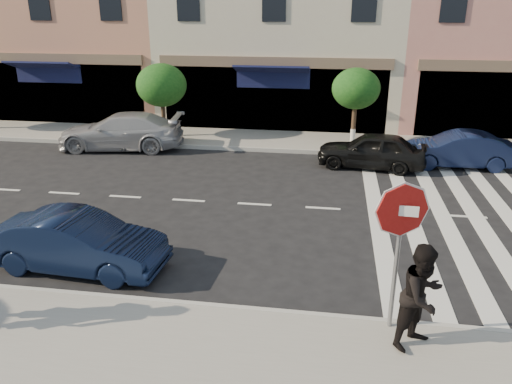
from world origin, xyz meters
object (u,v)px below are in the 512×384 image
(car_far_mid, at_px, (371,150))
(car_far_right, at_px, (458,150))
(walker, at_px, (422,297))
(car_near_mid, at_px, (78,243))
(stop_sign, at_px, (401,226))
(car_far_left, at_px, (121,131))

(car_far_mid, distance_m, car_far_right, 3.10)
(walker, distance_m, car_near_mid, 7.20)
(stop_sign, xyz_separation_m, car_far_left, (-9.56, 10.77, -1.40))
(walker, xyz_separation_m, car_near_mid, (-6.96, 1.78, -0.43))
(walker, bearing_deg, stop_sign, 88.59)
(car_far_left, height_order, car_far_mid, car_far_left)
(stop_sign, height_order, car_near_mid, stop_sign)
(stop_sign, bearing_deg, walker, -43.84)
(car_far_left, xyz_separation_m, car_far_right, (12.86, -0.46, -0.08))
(car_near_mid, height_order, car_far_mid, car_far_mid)
(stop_sign, relative_size, car_far_mid, 0.72)
(walker, bearing_deg, car_far_left, 87.21)
(car_far_left, relative_size, car_far_mid, 1.31)
(stop_sign, relative_size, car_near_mid, 0.71)
(car_far_left, bearing_deg, car_far_right, 81.46)
(car_far_mid, bearing_deg, car_near_mid, -31.33)
(car_far_left, xyz_separation_m, car_far_mid, (9.80, -1.00, -0.08))
(stop_sign, xyz_separation_m, walker, (0.40, -0.43, -1.05))
(car_far_left, height_order, car_far_right, car_far_left)
(car_near_mid, distance_m, car_far_right, 13.32)
(walker, bearing_deg, car_far_right, 30.45)
(car_far_right, bearing_deg, car_near_mid, -49.72)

